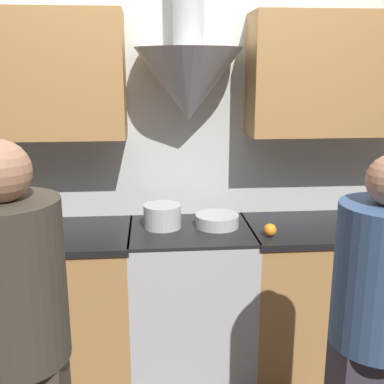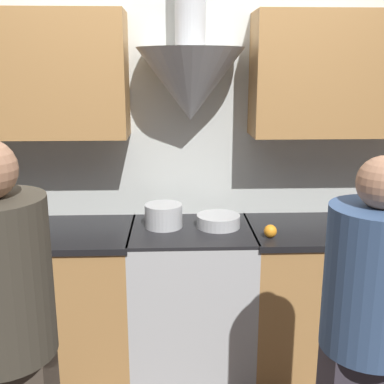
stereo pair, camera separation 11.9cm
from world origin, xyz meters
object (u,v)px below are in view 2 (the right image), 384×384
(stove_range, at_px, (191,300))
(orange_fruit, at_px, (270,231))
(person_foreground_right, at_px, (367,342))
(stock_pot, at_px, (164,216))
(person_foreground_left, at_px, (6,353))
(mixing_bowl, at_px, (218,221))

(stove_range, relative_size, orange_fruit, 12.72)
(orange_fruit, xyz_separation_m, person_foreground_right, (0.18, -0.94, -0.11))
(stock_pot, relative_size, person_foreground_left, 0.14)
(stove_range, distance_m, stock_pot, 0.55)
(stove_range, bearing_deg, mixing_bowl, 11.24)
(stock_pot, distance_m, person_foreground_right, 1.40)
(person_foreground_right, bearing_deg, stove_range, 119.06)
(stock_pot, height_order, orange_fruit, stock_pot)
(person_foreground_left, bearing_deg, person_foreground_right, 4.20)
(stove_range, distance_m, person_foreground_left, 1.45)
(stock_pot, bearing_deg, mixing_bowl, -2.60)
(mixing_bowl, bearing_deg, stove_range, -168.76)
(stove_range, bearing_deg, orange_fruit, -20.50)
(person_foreground_right, bearing_deg, stock_pot, 123.96)
(stove_range, relative_size, person_foreground_right, 0.59)
(stove_range, relative_size, stock_pot, 4.16)
(stove_range, relative_size, person_foreground_left, 0.56)
(mixing_bowl, distance_m, person_foreground_right, 1.23)
(mixing_bowl, xyz_separation_m, person_foreground_right, (0.45, -1.14, -0.11))
(orange_fruit, bearing_deg, mixing_bowl, 144.43)
(stock_pot, distance_m, orange_fruit, 0.63)
(stove_range, height_order, stock_pot, stock_pot)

